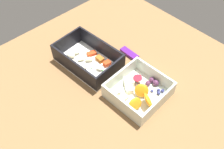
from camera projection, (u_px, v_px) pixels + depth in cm
name	position (u px, v px, depth cm)	size (l,w,h in cm)	color
table_surface	(116.00, 83.00, 78.12)	(80.00, 80.00, 2.00)	brown
pasta_container	(88.00, 60.00, 80.31)	(21.76, 14.67, 6.64)	white
fruit_bowl	(138.00, 91.00, 72.33)	(15.93, 16.52, 5.45)	silver
candy_bar	(129.00, 54.00, 84.24)	(7.00, 2.40, 1.20)	#51197A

